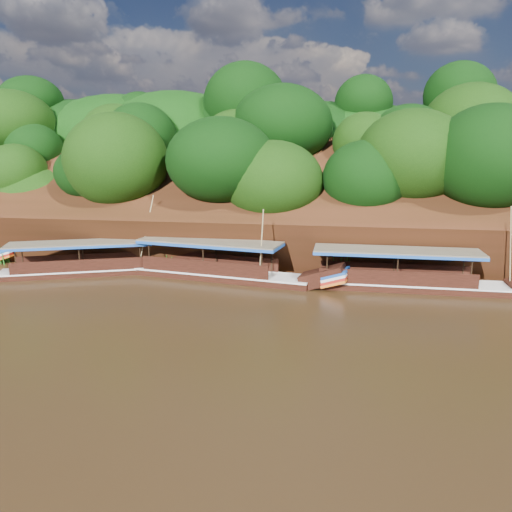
{
  "coord_description": "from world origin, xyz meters",
  "views": [
    {
      "loc": [
        6.0,
        -24.17,
        8.77
      ],
      "look_at": [
        0.73,
        7.0,
        1.81
      ],
      "focal_mm": 35.0,
      "sensor_mm": 36.0,
      "label": 1
    }
  ],
  "objects": [
    {
      "name": "boat_0",
      "position": [
        11.18,
        7.16,
        0.56
      ],
      "size": [
        15.42,
        2.63,
        5.94
      ],
      "rotation": [
        0.0,
        0.0,
        -0.01
      ],
      "color": "black",
      "rests_on": "ground"
    },
    {
      "name": "ground",
      "position": [
        0.0,
        0.0,
        0.0
      ],
      "size": [
        160.0,
        160.0,
        0.0
      ],
      "primitive_type": "plane",
      "color": "black",
      "rests_on": "ground"
    },
    {
      "name": "boat_1",
      "position": [
        -1.07,
        7.56,
        0.58
      ],
      "size": [
        14.96,
        4.59,
        5.44
      ],
      "rotation": [
        0.0,
        0.0,
        -0.17
      ],
      "color": "black",
      "rests_on": "ground"
    },
    {
      "name": "riverbank",
      "position": [
        -0.01,
        22.73,
        1.89
      ],
      "size": [
        120.0,
        30.06,
        19.4
      ],
      "color": "black",
      "rests_on": "ground"
    },
    {
      "name": "reeds",
      "position": [
        -3.88,
        9.51,
        0.87
      ],
      "size": [
        48.46,
        2.51,
        2.01
      ],
      "color": "#1E5715",
      "rests_on": "ground"
    },
    {
      "name": "boat_2",
      "position": [
        -10.23,
        7.72,
        0.52
      ],
      "size": [
        14.25,
        7.16,
        5.87
      ],
      "rotation": [
        0.0,
        0.0,
        0.38
      ],
      "color": "black",
      "rests_on": "ground"
    }
  ]
}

